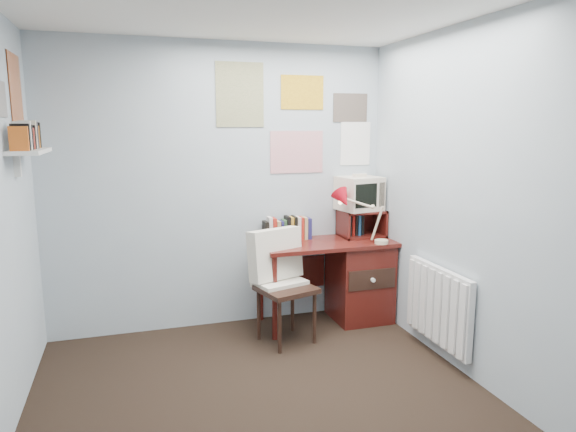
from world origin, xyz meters
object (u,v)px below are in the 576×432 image
(desk, at_px, (354,277))
(crt_tv, at_px, (359,192))
(desk_chair, at_px, (286,289))
(desk_lamp, at_px, (382,219))
(tv_riser, at_px, (361,223))
(wall_shelf, at_px, (29,151))
(radiator, at_px, (438,305))

(desk, distance_m, crt_tv, 0.79)
(desk_chair, bearing_deg, desk_lamp, -11.01)
(tv_riser, bearing_deg, wall_shelf, -169.68)
(desk_lamp, height_order, tv_riser, desk_lamp)
(desk, height_order, desk_lamp, desk_lamp)
(desk_lamp, xyz_separation_m, crt_tv, (-0.06, 0.35, 0.20))
(desk_chair, distance_m, crt_tv, 1.20)
(desk, relative_size, desk_chair, 1.32)
(desk_chair, distance_m, radiator, 1.21)
(desk, xyz_separation_m, desk_chair, (-0.75, -0.30, 0.05))
(radiator, distance_m, wall_shelf, 3.15)
(desk_chair, distance_m, tv_riser, 1.05)
(desk, relative_size, crt_tv, 3.35)
(desk, relative_size, desk_lamp, 2.76)
(tv_riser, xyz_separation_m, radiator, (0.17, -1.04, -0.47))
(tv_riser, distance_m, crt_tv, 0.30)
(tv_riser, bearing_deg, crt_tv, 137.99)
(desk, distance_m, radiator, 0.97)
(tv_riser, relative_size, crt_tv, 1.12)
(tv_riser, relative_size, radiator, 0.50)
(desk_chair, height_order, wall_shelf, wall_shelf)
(desk, bearing_deg, radiator, -72.76)
(desk_lamp, xyz_separation_m, tv_riser, (-0.04, 0.33, -0.09))
(crt_tv, relative_size, radiator, 0.45)
(tv_riser, xyz_separation_m, wall_shelf, (-2.69, -0.49, 0.74))
(desk_lamp, relative_size, crt_tv, 1.21)
(desk, height_order, tv_riser, tv_riser)
(wall_shelf, bearing_deg, tv_riser, 10.32)
(radiator, bearing_deg, desk_lamp, 100.39)
(wall_shelf, bearing_deg, crt_tv, 10.82)
(desk_chair, relative_size, radiator, 1.14)
(desk, xyz_separation_m, desk_lamp, (0.16, -0.22, 0.57))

